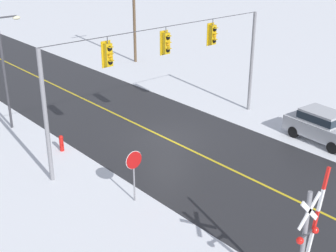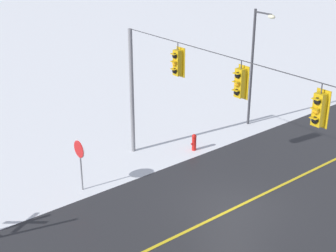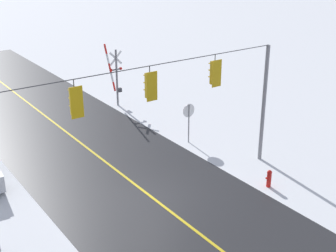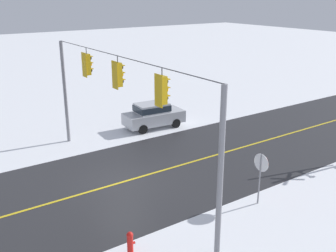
{
  "view_description": "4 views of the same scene",
  "coord_description": "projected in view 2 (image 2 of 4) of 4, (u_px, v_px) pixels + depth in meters",
  "views": [
    {
      "loc": [
        -15.37,
        -17.83,
        10.69
      ],
      "look_at": [
        -2.39,
        -2.89,
        2.34
      ],
      "focal_mm": 49.79,
      "sensor_mm": 36.0,
      "label": 1
    },
    {
      "loc": [
        11.83,
        -12.95,
        10.97
      ],
      "look_at": [
        -3.58,
        -0.52,
        2.62
      ],
      "focal_mm": 53.38,
      "sensor_mm": 36.0,
      "label": 2
    },
    {
      "loc": [
        10.31,
        15.95,
        11.19
      ],
      "look_at": [
        -1.37,
        -0.59,
        3.02
      ],
      "focal_mm": 50.55,
      "sensor_mm": 36.0,
      "label": 3
    },
    {
      "loc": [
        -15.78,
        8.15,
        8.84
      ],
      "look_at": [
        -1.19,
        -1.92,
        2.89
      ],
      "focal_mm": 42.5,
      "sensor_mm": 36.0,
      "label": 4
    }
  ],
  "objects": [
    {
      "name": "ground_plane",
      "position": [
        233.0,
        209.0,
        20.24
      ],
      "size": [
        160.0,
        160.0,
        0.0
      ],
      "primitive_type": "plane",
      "color": "white"
    },
    {
      "name": "streetlamp_near",
      "position": [
        255.0,
        58.0,
        26.87
      ],
      "size": [
        1.39,
        0.28,
        6.5
      ],
      "color": "#38383D",
      "rests_on": "ground"
    },
    {
      "name": "lane_centre_line",
      "position": [
        322.0,
        166.0,
        23.71
      ],
      "size": [
        0.14,
        72.0,
        0.01
      ],
      "primitive_type": "cube",
      "color": "gold",
      "rests_on": "ground"
    },
    {
      "name": "stop_sign",
      "position": [
        80.0,
        154.0,
        21.01
      ],
      "size": [
        0.8,
        0.09,
        2.35
      ],
      "color": "gray",
      "rests_on": "ground"
    },
    {
      "name": "fire_hydrant",
      "position": [
        194.0,
        142.0,
        25.15
      ],
      "size": [
        0.24,
        0.31,
        0.88
      ],
      "color": "red",
      "rests_on": "ground"
    },
    {
      "name": "road_asphalt",
      "position": [
        322.0,
        166.0,
        23.71
      ],
      "size": [
        9.0,
        80.0,
        0.01
      ],
      "primitive_type": "cube",
      "color": "#28282B",
      "rests_on": "ground"
    },
    {
      "name": "signal_span",
      "position": [
        238.0,
        111.0,
        18.6
      ],
      "size": [
        14.2,
        0.47,
        6.22
      ],
      "color": "gray",
      "rests_on": "ground"
    }
  ]
}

